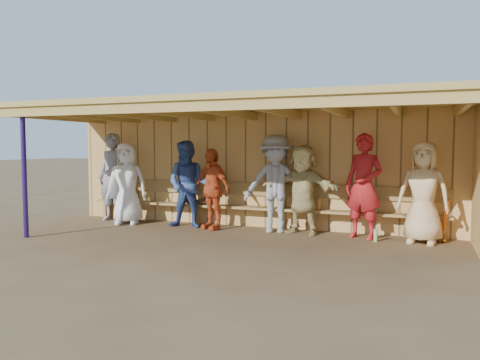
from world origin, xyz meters
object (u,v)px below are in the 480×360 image
at_px(player_a, 112,177).
at_px(player_f, 303,189).
at_px(player_b, 127,183).
at_px(player_e, 275,184).
at_px(bench, 253,203).
at_px(player_c, 188,184).
at_px(player_g, 364,186).
at_px(player_h, 423,192).
at_px(player_d, 212,189).

relative_size(player_a, player_f, 1.15).
bearing_deg(player_b, player_e, -14.66).
height_order(player_b, player_f, player_b).
height_order(player_a, bench, player_a).
bearing_deg(player_f, bench, 179.04).
bearing_deg(player_c, player_g, -6.08).
xyz_separation_m(player_e, player_f, (0.55, 0.00, -0.09)).
bearing_deg(player_g, bench, -169.63).
relative_size(player_h, bench, 0.24).
bearing_deg(player_c, player_f, -4.26).
bearing_deg(player_f, player_c, -162.05).
distance_m(player_b, player_d, 2.01).
xyz_separation_m(player_b, player_g, (5.00, 0.19, 0.08)).
distance_m(player_a, player_g, 5.55).
height_order(player_d, player_f, player_f).
bearing_deg(bench, player_f, -15.25).
bearing_deg(player_h, player_f, -172.79).
bearing_deg(player_b, player_d, -16.63).
height_order(player_a, player_g, player_a).
relative_size(player_e, player_g, 0.99).
xyz_separation_m(player_e, player_g, (1.70, -0.04, 0.01)).
relative_size(player_b, player_e, 0.92).
distance_m(player_b, bench, 2.81).
distance_m(player_c, player_g, 3.55).
bearing_deg(player_f, player_e, -165.70).
height_order(player_e, player_g, player_g).
bearing_deg(player_h, player_g, -173.57).
bearing_deg(player_a, player_f, 6.19).
relative_size(player_d, player_f, 0.95).
height_order(player_c, bench, player_c).
height_order(player_b, player_d, player_b).
relative_size(player_c, player_e, 0.94).
bearing_deg(player_h, player_c, -169.45).
distance_m(player_b, player_e, 3.32).
height_order(player_a, player_f, player_a).
relative_size(player_f, bench, 0.23).
relative_size(player_a, player_c, 1.10).
relative_size(player_e, player_h, 1.07).
distance_m(player_c, bench, 1.41).
distance_m(player_a, player_h, 6.58).
relative_size(player_g, bench, 0.26).
distance_m(player_d, player_f, 1.86).
bearing_deg(player_g, player_f, -162.96).
xyz_separation_m(player_c, player_e, (1.85, 0.15, 0.05)).
bearing_deg(player_g, player_b, -158.81).
bearing_deg(player_e, player_a, 168.20).
bearing_deg(player_a, player_g, 5.79).
relative_size(player_g, player_h, 1.08).
bearing_deg(player_b, player_f, -15.22).
distance_m(player_d, bench, 0.92).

